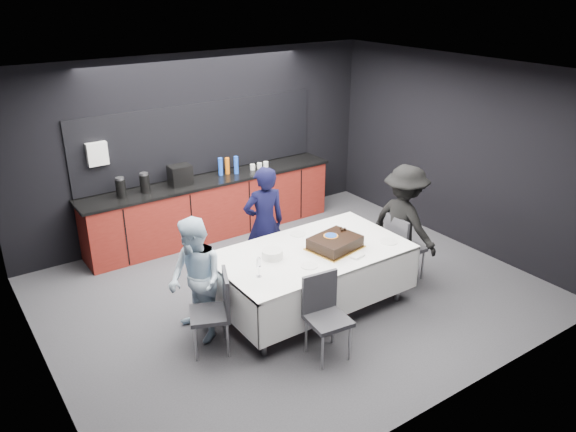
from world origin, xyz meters
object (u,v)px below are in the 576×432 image
object	(u,v)px
chair_near	(325,310)
person_center	(264,224)
champagne_flute	(259,264)
person_right	(404,223)
chair_right	(402,243)
cake_assembly	(335,243)
party_table	(311,261)
chair_left	(217,307)
plate_stack	(272,254)
person_left	(196,281)

from	to	relation	value
chair_near	person_center	size ratio (longest dim) A/B	0.58
champagne_flute	person_right	xyz separation A→B (m)	(2.32, 0.11, -0.14)
chair_right	person_right	distance (m)	0.27
cake_assembly	chair_right	world-z (taller)	cake_assembly
party_table	chair_near	world-z (taller)	chair_near
person_right	party_table	bearing A→B (deg)	83.85
person_center	cake_assembly	bearing A→B (deg)	116.34
champagne_flute	chair_near	world-z (taller)	champagne_flute
chair_near	person_right	world-z (taller)	person_right
party_table	chair_left	xyz separation A→B (m)	(-1.36, -0.12, -0.11)
plate_stack	person_right	size ratio (longest dim) A/B	0.15
champagne_flute	person_right	bearing A→B (deg)	2.71
champagne_flute	person_left	bearing A→B (deg)	144.93
plate_stack	chair_near	world-z (taller)	chair_near
cake_assembly	person_right	bearing A→B (deg)	1.94
plate_stack	person_center	size ratio (longest dim) A/B	0.16
person_left	champagne_flute	bearing A→B (deg)	52.59
chair_left	person_left	world-z (taller)	person_left
party_table	person_center	size ratio (longest dim) A/B	1.47
chair_right	person_center	world-z (taller)	person_center
person_left	person_right	xyz separation A→B (m)	(2.89, -0.29, 0.07)
chair_near	person_center	distance (m)	1.84
plate_stack	champagne_flute	size ratio (longest dim) A/B	1.10
plate_stack	champagne_flute	xyz separation A→B (m)	(-0.36, -0.29, 0.11)
person_center	person_left	size ratio (longest dim) A/B	1.09
cake_assembly	chair_left	xyz separation A→B (m)	(-1.62, -0.00, -0.32)
cake_assembly	person_right	xyz separation A→B (m)	(1.20, 0.04, -0.06)
plate_stack	person_center	world-z (taller)	person_center
plate_stack	chair_near	bearing A→B (deg)	-86.33
chair_left	person_center	bearing A→B (deg)	39.88
person_right	champagne_flute	bearing A→B (deg)	89.50
champagne_flute	chair_left	world-z (taller)	champagne_flute
cake_assembly	chair_left	distance (m)	1.65
champagne_flute	person_left	distance (m)	0.73
cake_assembly	champagne_flute	bearing A→B (deg)	-176.45
chair_near	person_center	xyz separation A→B (m)	(0.37, 1.78, 0.26)
person_center	champagne_flute	bearing A→B (deg)	64.66
plate_stack	person_right	world-z (taller)	person_right
cake_assembly	plate_stack	world-z (taller)	cake_assembly
cake_assembly	person_left	size ratio (longest dim) A/B	0.47
person_right	chair_right	bearing A→B (deg)	126.67
champagne_flute	cake_assembly	bearing A→B (deg)	3.55
cake_assembly	chair_left	bearing A→B (deg)	-179.87
cake_assembly	person_left	world-z (taller)	person_left
person_left	person_center	bearing A→B (deg)	116.31
person_center	person_left	world-z (taller)	person_center
party_table	cake_assembly	bearing A→B (deg)	-23.81
cake_assembly	champagne_flute	size ratio (longest dim) A/B	3.04
person_right	cake_assembly	bearing A→B (deg)	88.72
person_center	chair_left	bearing A→B (deg)	49.21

